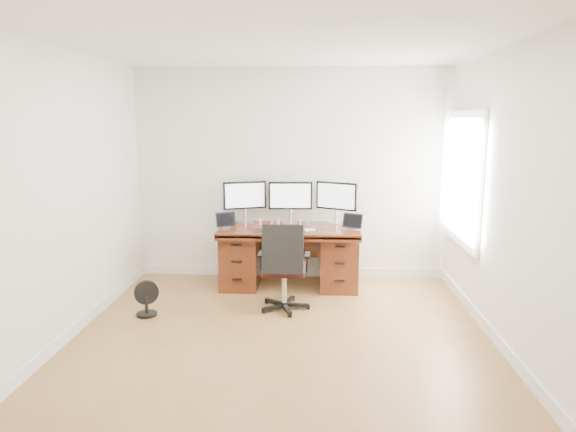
{
  "coord_description": "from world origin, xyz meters",
  "views": [
    {
      "loc": [
        0.31,
        -4.32,
        2.04
      ],
      "look_at": [
        0.0,
        1.5,
        0.95
      ],
      "focal_mm": 32.0,
      "sensor_mm": 36.0,
      "label": 1
    }
  ],
  "objects_px": {
    "office_chair": "(284,282)",
    "floor_fan": "(146,299)",
    "desk": "(289,254)",
    "keyboard": "(286,230)",
    "monitor_center": "(290,197)"
  },
  "relations": [
    {
      "from": "keyboard",
      "to": "office_chair",
      "type": "bearing_deg",
      "value": -66.96
    },
    {
      "from": "desk",
      "to": "floor_fan",
      "type": "height_order",
      "value": "desk"
    },
    {
      "from": "monitor_center",
      "to": "keyboard",
      "type": "bearing_deg",
      "value": -96.67
    },
    {
      "from": "floor_fan",
      "to": "keyboard",
      "type": "height_order",
      "value": "keyboard"
    },
    {
      "from": "floor_fan",
      "to": "keyboard",
      "type": "xyz_separation_m",
      "value": [
        1.43,
        0.88,
        0.58
      ]
    },
    {
      "from": "office_chair",
      "to": "floor_fan",
      "type": "bearing_deg",
      "value": -170.24
    },
    {
      "from": "desk",
      "to": "keyboard",
      "type": "bearing_deg",
      "value": -99.86
    },
    {
      "from": "office_chair",
      "to": "monitor_center",
      "type": "bearing_deg",
      "value": 90.04
    },
    {
      "from": "office_chair",
      "to": "keyboard",
      "type": "distance_m",
      "value": 0.79
    },
    {
      "from": "desk",
      "to": "keyboard",
      "type": "height_order",
      "value": "keyboard"
    },
    {
      "from": "floor_fan",
      "to": "keyboard",
      "type": "relative_size",
      "value": 1.22
    },
    {
      "from": "desk",
      "to": "office_chair",
      "type": "xyz_separation_m",
      "value": [
        -0.02,
        -0.85,
        -0.08
      ]
    },
    {
      "from": "office_chair",
      "to": "keyboard",
      "type": "xyz_separation_m",
      "value": [
        -0.02,
        0.66,
        0.43
      ]
    },
    {
      "from": "floor_fan",
      "to": "monitor_center",
      "type": "bearing_deg",
      "value": 17.65
    },
    {
      "from": "floor_fan",
      "to": "desk",
      "type": "bearing_deg",
      "value": 12.08
    }
  ]
}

